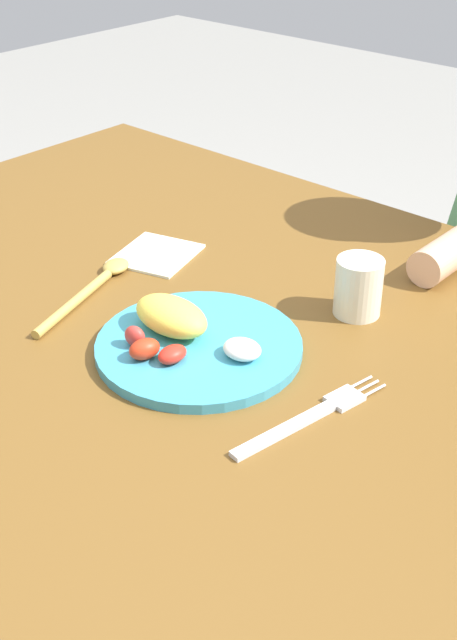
# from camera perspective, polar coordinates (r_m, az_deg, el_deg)

# --- Properties ---
(dining_table) EXTENTS (1.29, 0.98, 0.72)m
(dining_table) POSITION_cam_1_polar(r_m,az_deg,el_deg) (1.12, -3.39, -3.55)
(dining_table) COLOR brown
(dining_table) RESTS_ON ground_plane
(plate) EXTENTS (0.25, 0.25, 0.06)m
(plate) POSITION_cam_1_polar(r_m,az_deg,el_deg) (0.99, -2.57, -1.37)
(plate) COLOR teal
(plate) RESTS_ON dining_table
(fork) EXTENTS (0.06, 0.21, 0.01)m
(fork) POSITION_cam_1_polar(r_m,az_deg,el_deg) (0.89, 5.72, -6.66)
(fork) COLOR silver
(fork) RESTS_ON dining_table
(spoon) EXTENTS (0.09, 0.22, 0.02)m
(spoon) POSITION_cam_1_polar(r_m,az_deg,el_deg) (1.14, -9.31, 2.39)
(spoon) COLOR tan
(spoon) RESTS_ON dining_table
(drinking_cup) EXTENTS (0.06, 0.06, 0.08)m
(drinking_cup) POSITION_cam_1_polar(r_m,az_deg,el_deg) (1.07, 9.00, 2.28)
(drinking_cup) COLOR #EBE5C9
(drinking_cup) RESTS_ON dining_table
(napkin) EXTENTS (0.13, 0.14, 0.00)m
(napkin) POSITION_cam_1_polar(r_m,az_deg,el_deg) (1.22, -5.02, 4.55)
(napkin) COLOR white
(napkin) RESTS_ON dining_table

